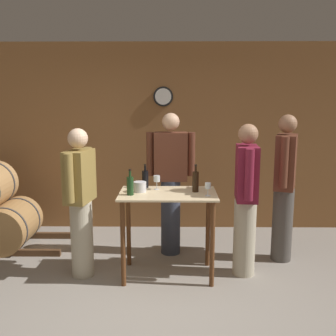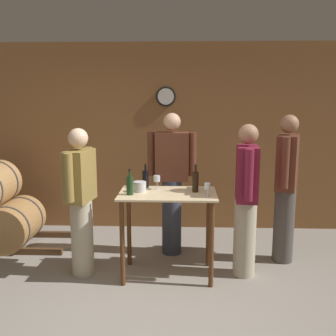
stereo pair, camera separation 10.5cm
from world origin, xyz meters
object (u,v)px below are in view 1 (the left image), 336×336
(wine_glass_near_left, at_px, (157,179))
(person_visitor_with_scarf, at_px, (246,197))
(wine_glass_near_center, at_px, (208,186))
(wine_bottle_left, at_px, (145,179))
(ice_bucket, at_px, (140,187))
(person_visitor_bearded, at_px, (284,185))
(person_visitor_near_door, at_px, (171,181))
(person_host, at_px, (80,200))
(wine_bottle_center, at_px, (196,181))
(wine_bottle_far_left, at_px, (130,185))

(wine_glass_near_left, bearing_deg, person_visitor_with_scarf, -6.70)
(wine_glass_near_left, xyz_separation_m, person_visitor_with_scarf, (0.96, -0.11, -0.17))
(wine_glass_near_center, distance_m, person_visitor_with_scarf, 0.48)
(wine_glass_near_left, xyz_separation_m, wine_glass_near_center, (0.54, -0.28, -0.02))
(wine_bottle_left, distance_m, ice_bucket, 0.21)
(wine_bottle_left, relative_size, person_visitor_bearded, 0.15)
(ice_bucket, height_order, person_visitor_near_door, person_visitor_near_door)
(wine_glass_near_center, xyz_separation_m, person_host, (-1.35, 0.11, -0.18))
(wine_glass_near_center, xyz_separation_m, person_visitor_bearded, (0.95, 0.57, -0.11))
(wine_glass_near_left, xyz_separation_m, person_visitor_near_door, (0.15, 0.48, -0.12))
(ice_bucket, bearing_deg, wine_bottle_left, 77.30)
(wine_glass_near_center, bearing_deg, wine_glass_near_left, 152.56)
(person_visitor_bearded, height_order, person_visitor_near_door, person_visitor_near_door)
(wine_bottle_left, bearing_deg, person_visitor_near_door, 54.45)
(wine_bottle_center, distance_m, person_visitor_with_scarf, 0.57)
(person_host, height_order, person_visitor_bearded, person_visitor_bearded)
(person_visitor_with_scarf, relative_size, person_visitor_bearded, 0.96)
(wine_bottle_far_left, bearing_deg, wine_glass_near_left, 43.03)
(wine_glass_near_center, relative_size, person_visitor_bearded, 0.08)
(ice_bucket, bearing_deg, person_visitor_near_door, 61.05)
(wine_bottle_left, bearing_deg, person_visitor_bearded, 7.19)
(ice_bucket, height_order, person_visitor_bearded, person_visitor_bearded)
(wine_bottle_left, distance_m, wine_glass_near_center, 0.76)
(wine_glass_near_left, relative_size, ice_bucket, 1.14)
(wine_glass_near_left, bearing_deg, ice_bucket, -147.39)
(person_visitor_with_scarf, bearing_deg, person_visitor_bearded, 37.39)
(wine_glass_near_center, xyz_separation_m, person_visitor_with_scarf, (0.43, 0.17, -0.15))
(ice_bucket, bearing_deg, wine_bottle_center, 0.96)
(wine_glass_near_center, bearing_deg, person_visitor_bearded, 30.80)
(wine_bottle_left, height_order, person_visitor_near_door, person_visitor_near_door)
(wine_bottle_center, distance_m, person_visitor_near_door, 0.65)
(wine_glass_near_left, distance_m, person_visitor_near_door, 0.52)
(person_host, relative_size, person_visitor_near_door, 0.93)
(wine_glass_near_left, xyz_separation_m, person_host, (-0.81, -0.17, -0.20))
(person_visitor_near_door, bearing_deg, wine_glass_near_left, -107.45)
(wine_bottle_center, xyz_separation_m, ice_bucket, (-0.60, -0.01, -0.06))
(wine_bottle_left, xyz_separation_m, wine_glass_near_left, (0.13, -0.08, 0.01))
(wine_glass_near_center, bearing_deg, person_visitor_near_door, 117.05)
(wine_glass_near_left, height_order, ice_bucket, wine_glass_near_left)
(wine_bottle_far_left, bearing_deg, person_visitor_near_door, 60.18)
(person_visitor_bearded, bearing_deg, person_visitor_near_door, 171.81)
(person_host, bearing_deg, wine_glass_near_center, -4.53)
(person_visitor_with_scarf, bearing_deg, ice_bucket, -180.00)
(person_host, xyz_separation_m, person_visitor_near_door, (0.96, 0.65, 0.07))
(ice_bucket, relative_size, person_visitor_bearded, 0.08)
(wine_bottle_far_left, height_order, wine_bottle_center, wine_bottle_center)
(wine_glass_near_left, bearing_deg, person_visitor_bearded, 10.91)
(person_host, bearing_deg, ice_bucket, 5.32)
(person_visitor_bearded, bearing_deg, wine_bottle_center, -159.93)
(wine_bottle_center, height_order, person_host, person_host)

